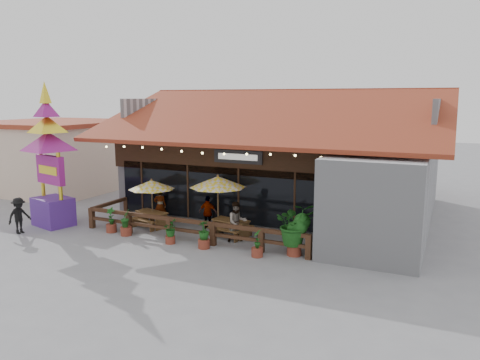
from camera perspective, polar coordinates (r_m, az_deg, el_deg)
The scene contains 19 objects.
ground at distance 18.51m, azimuth -1.17°, elevation -7.74°, with size 100.00×100.00×0.00m, color gray.
restaurant_building at distance 23.93m, azimuth 6.26°, elevation 1.67°, with size 15.50×14.73×6.09m.
patio_railing at distance 19.17m, azimuth -7.63°, elevation -5.29°, with size 10.00×2.60×0.92m.
neighbor_building at distance 31.70m, azimuth -21.36°, elevation 2.95°, with size 8.40×8.40×4.22m.
umbrella_left at distance 20.79m, azimuth -10.72°, elevation -0.58°, with size 2.29×2.29×2.16m.
umbrella_right at distance 19.35m, azimuth -2.71°, elevation -0.25°, with size 2.90×2.90×2.52m.
picnic_table_left at distance 21.06m, azimuth -10.70°, elevation -4.40°, with size 1.71×1.57×0.70m.
picnic_table_right at distance 19.26m, azimuth -1.12°, elevation -5.54°, with size 1.69×1.52×0.72m.
thai_sign_tower at distance 22.05m, azimuth -22.30°, elevation 3.95°, with size 3.07×3.07×6.82m.
tropical_plant at distance 16.97m, azimuth 6.69°, elevation -5.49°, with size 1.86×1.79×1.97m.
diner_a at distance 21.77m, azimuth -9.72°, elevation -3.09°, with size 0.56×0.37×1.54m, color #361C11.
diner_b at distance 18.51m, azimuth -0.37°, elevation -5.14°, with size 0.78×0.61×1.61m, color #361C11.
diner_c at distance 20.38m, azimuth -3.91°, elevation -3.98°, with size 0.85×0.35×1.45m, color #361C11.
pedestrian at distance 21.72m, azimuth -25.33°, elevation -3.95°, with size 0.99×0.57×1.54m, color black.
planter_a at distance 20.63m, azimuth -15.44°, elevation -4.94°, with size 0.44×0.44×1.08m.
planter_b at distance 19.99m, azimuth -13.75°, elevation -5.18°, with size 0.46×0.46×1.12m.
planter_c at distance 18.55m, azimuth -8.53°, elevation -6.12°, with size 0.73×0.75×0.94m.
planter_d at distance 17.85m, azimuth -4.43°, elevation -6.69°, with size 0.56×0.56×1.09m.
planter_e at distance 16.92m, azimuth 2.11°, elevation -7.95°, with size 0.42×0.43×1.02m.
Camera 1 is at (7.66, -15.89, 5.63)m, focal length 35.00 mm.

